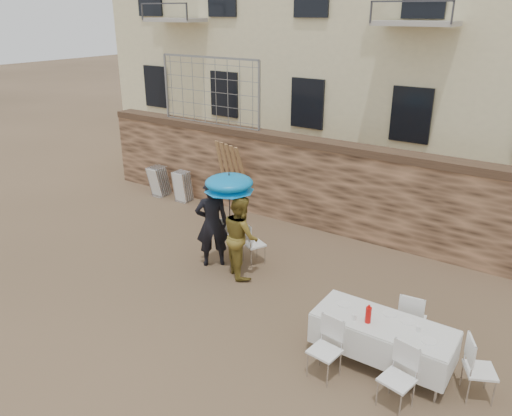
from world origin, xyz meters
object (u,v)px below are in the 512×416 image
Objects in this scene: banquet_table at (384,324)px; soda_bottle at (368,315)px; man_suit at (212,224)px; couple_chair_right at (254,243)px; couple_chair_left at (228,235)px; umbrella at (229,186)px; table_chair_back at (412,317)px; table_chair_side at (480,369)px; table_chair_front_right at (397,378)px; chair_stack_left at (164,179)px; woman_dress at (241,236)px; table_chair_front_left at (325,350)px; chair_stack_right at (186,185)px.

soda_bottle is at bearing -143.13° from banquet_table.
man_suit is 1.01m from couple_chair_right.
man_suit is at bearing 52.34° from couple_chair_left.
umbrella is at bearing 93.98° from couple_chair_left.
table_chair_back is (4.42, -0.33, -0.48)m from man_suit.
couple_chair_right and table_chair_side have the same top height.
man_suit is 2.00× the size of table_chair_front_right.
soda_bottle is at bearing 72.95° from table_chair_side.
table_chair_front_right is at bearing -56.31° from banquet_table.
table_chair_front_right is 1.00× the size of table_chair_back.
couple_chair_right reaches higher than chair_stack_left.
man_suit reaches higher than woman_dress.
umbrella is 5.31m from chair_stack_left.
soda_bottle is at bearing 177.79° from couple_chair_right.
man_suit is at bearing 53.73° from table_chair_side.
umbrella is 5.52m from table_chair_side.
table_chair_front_left is at bearing 56.21° from table_chair_back.
woman_dress reaches higher than chair_stack_right.
woman_dress is 1.81× the size of table_chair_side.
umbrella reaches higher than couple_chair_left.
chair_stack_left is (-8.45, 3.01, -0.02)m from table_chair_back.
chair_stack_left is at bearing 153.84° from soda_bottle.
couple_chair_right is at bearing 154.57° from banquet_table.
couple_chair_left is (-0.40, 0.45, -1.37)m from umbrella.
woman_dress is 4.41m from table_chair_front_right.
couple_chair_right is at bearing 46.32° from table_chair_side.
woman_dress is at bearing 106.09° from couple_chair_left.
woman_dress is 0.83× the size of banquet_table.
chair_stack_left is 1.00× the size of chair_stack_right.
man_suit reaches higher than couple_chair_left.
table_chair_side is 1.04× the size of chair_stack_right.
umbrella is (0.40, 0.10, 0.90)m from man_suit.
umbrella is at bearing 167.31° from table_chair_front_right.
chair_stack_left is (-9.65, 3.71, -0.02)m from table_chair_side.
woman_dress is 1.81× the size of couple_chair_left.
umbrella reaches higher than woman_dress.
woman_dress is 1.05m from umbrella.
umbrella reaches higher than banquet_table.
table_chair_front_left is at bearing -176.16° from woman_dress.
banquet_table is at bearing 36.87° from soda_bottle.
table_chair_front_right is at bearing 94.47° from table_chair_back.
umbrella is 2.05× the size of table_chair_front_right.
woman_dress is at bearing -34.64° from chair_stack_right.
couple_chair_left is 3.79m from chair_stack_right.
table_chair_front_right is 1.04× the size of chair_stack_right.
banquet_table is 2.19× the size of table_chair_back.
umbrella is 4.59m from chair_stack_right.
umbrella is 4.02m from table_chair_front_left.
couple_chair_left is (0.00, 0.55, -0.48)m from man_suit.
table_chair_front_right and table_chair_back have the same top height.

